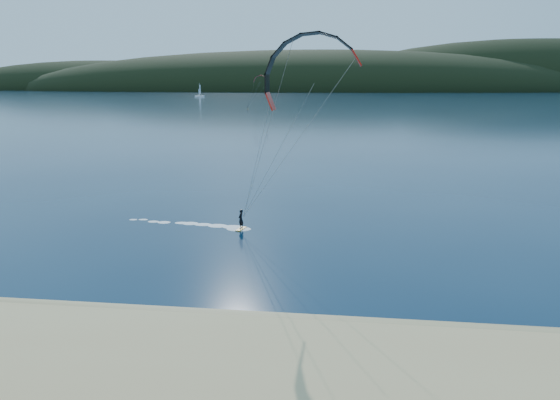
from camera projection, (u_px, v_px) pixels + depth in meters
name	position (u px, v px, depth m)	size (l,w,h in m)	color
ground	(213.00, 373.00, 21.07)	(1800.00, 1800.00, 0.00)	#071D36
wet_sand	(235.00, 322.00, 25.41)	(220.00, 2.50, 0.10)	#8A7A50
headland	(343.00, 91.00, 742.03)	(1200.00, 310.00, 140.00)	black
kitesurfer_near	(308.00, 91.00, 35.31)	(20.37, 6.36, 14.67)	orange
kitesurfer_far	(260.00, 83.00, 219.79)	(10.45, 7.00, 14.03)	orange
sailboat	(200.00, 96.00, 419.04)	(7.90, 5.01, 11.11)	white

